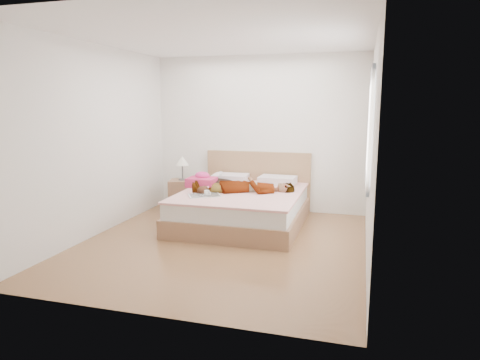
# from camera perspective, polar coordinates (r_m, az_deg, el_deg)

# --- Properties ---
(ground) EXTENTS (4.00, 4.00, 0.00)m
(ground) POSITION_cam_1_polar(r_m,az_deg,el_deg) (5.63, -2.41, -8.49)
(ground) COLOR #4E3118
(ground) RESTS_ON ground
(woman) EXTENTS (1.63, 0.92, 0.21)m
(woman) POSITION_cam_1_polar(r_m,az_deg,el_deg) (6.38, 0.53, -0.56)
(woman) COLOR white
(woman) RESTS_ON bed
(hair) EXTENTS (0.64, 0.71, 0.09)m
(hair) POSITION_cam_1_polar(r_m,az_deg,el_deg) (6.98, -2.99, -0.17)
(hair) COLOR black
(hair) RESTS_ON bed
(phone) EXTENTS (0.07, 0.10, 0.05)m
(phone) POSITION_cam_1_polar(r_m,az_deg,el_deg) (6.89, -2.59, 0.89)
(phone) COLOR silver
(phone) RESTS_ON bed
(room_shell) EXTENTS (4.00, 4.00, 4.00)m
(room_shell) POSITION_cam_1_polar(r_m,az_deg,el_deg) (5.37, 16.93, 6.53)
(room_shell) COLOR white
(room_shell) RESTS_ON ground
(bed) EXTENTS (1.80, 2.08, 1.00)m
(bed) POSITION_cam_1_polar(r_m,az_deg,el_deg) (6.51, 0.45, -3.41)
(bed) COLOR brown
(bed) RESTS_ON ground
(towel) EXTENTS (0.45, 0.38, 0.23)m
(towel) POSITION_cam_1_polar(r_m,az_deg,el_deg) (6.78, -5.12, -0.08)
(towel) COLOR #DC3B5E
(towel) RESTS_ON bed
(magazine) EXTENTS (0.54, 0.48, 0.03)m
(magazine) POSITION_cam_1_polar(r_m,az_deg,el_deg) (6.08, -4.74, -2.04)
(magazine) COLOR white
(magazine) RESTS_ON bed
(coffee_mug) EXTENTS (0.12, 0.10, 0.09)m
(coffee_mug) POSITION_cam_1_polar(r_m,az_deg,el_deg) (6.06, -4.42, -1.76)
(coffee_mug) COLOR white
(coffee_mug) RESTS_ON bed
(plush_toy) EXTENTS (0.16, 0.22, 0.12)m
(plush_toy) POSITION_cam_1_polar(r_m,az_deg,el_deg) (6.19, -5.00, -1.34)
(plush_toy) COLOR black
(plush_toy) RESTS_ON bed
(nightstand) EXTENTS (0.51, 0.48, 0.94)m
(nightstand) POSITION_cam_1_polar(r_m,az_deg,el_deg) (7.32, -7.61, -1.70)
(nightstand) COLOR #895D3F
(nightstand) RESTS_ON ground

